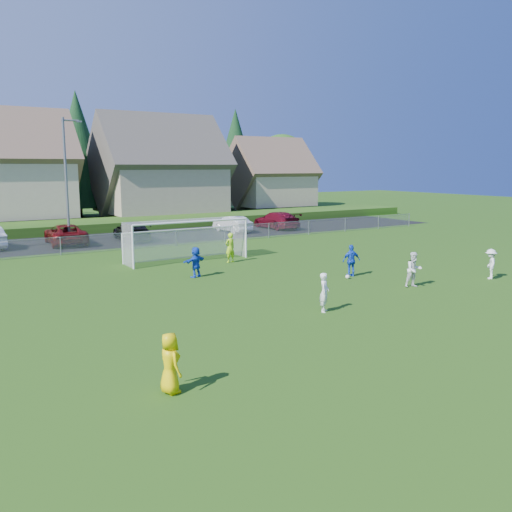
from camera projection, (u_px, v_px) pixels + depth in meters
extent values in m
plane|color=#193D0C|center=(374.00, 325.00, 19.52)|extent=(160.00, 160.00, 0.00)
plane|color=black|center=(124.00, 239.00, 42.49)|extent=(60.00, 60.00, 0.00)
cube|color=#1E420F|center=(97.00, 225.00, 48.69)|extent=(70.00, 6.00, 0.80)
sphere|color=white|center=(348.00, 277.00, 27.47)|extent=(0.22, 0.22, 0.22)
imported|color=yellow|center=(170.00, 363.00, 13.58)|extent=(0.57, 0.81, 1.57)
imported|color=white|center=(324.00, 292.00, 21.19)|extent=(0.67, 0.66, 1.56)
imported|color=white|center=(414.00, 270.00, 25.51)|extent=(0.95, 0.83, 1.68)
imported|color=white|center=(491.00, 264.00, 27.39)|extent=(1.11, 1.09, 1.53)
imported|color=blue|center=(351.00, 261.00, 28.00)|extent=(1.05, 0.65, 1.66)
imported|color=blue|center=(196.00, 262.00, 27.83)|extent=(1.53, 0.96, 1.58)
imported|color=#B4EB1B|center=(230.00, 248.00, 32.10)|extent=(0.69, 0.50, 1.76)
imported|color=#5E0A0C|center=(66.00, 234.00, 39.46)|extent=(2.79, 5.49, 1.49)
imported|color=black|center=(132.00, 231.00, 41.54)|extent=(2.60, 5.26, 1.47)
imported|color=silver|center=(232.00, 224.00, 46.82)|extent=(1.76, 4.31, 1.39)
imported|color=maroon|center=(276.00, 220.00, 49.43)|extent=(2.20, 5.34, 1.55)
cylinder|color=white|center=(133.00, 247.00, 29.93)|extent=(0.12, 0.12, 2.44)
cylinder|color=white|center=(246.00, 238.00, 33.76)|extent=(0.12, 0.12, 2.44)
cylinder|color=white|center=(192.00, 222.00, 31.64)|extent=(7.30, 0.12, 0.12)
cylinder|color=white|center=(123.00, 249.00, 31.49)|extent=(0.08, 0.08, 1.80)
cylinder|color=white|center=(232.00, 240.00, 35.32)|extent=(0.08, 0.08, 1.80)
cylinder|color=white|center=(180.00, 230.00, 33.25)|extent=(7.30, 0.08, 0.08)
cube|color=silver|center=(180.00, 244.00, 33.40)|extent=(7.30, 0.02, 1.80)
cube|color=silver|center=(128.00, 245.00, 30.68)|extent=(0.02, 1.80, 2.44)
cube|color=silver|center=(239.00, 237.00, 34.51)|extent=(0.02, 1.80, 2.44)
cube|color=silver|center=(186.00, 221.00, 32.40)|extent=(7.30, 1.80, 0.02)
cube|color=gray|center=(149.00, 231.00, 37.70)|extent=(52.00, 0.03, 0.03)
cube|color=gray|center=(150.00, 239.00, 37.79)|extent=(52.00, 0.02, 1.14)
cylinder|color=gray|center=(150.00, 239.00, 37.79)|extent=(0.06, 0.06, 1.20)
cylinder|color=gray|center=(409.00, 220.00, 51.43)|extent=(0.06, 0.06, 1.20)
cylinder|color=slate|center=(66.00, 183.00, 38.13)|extent=(0.18, 0.18, 9.00)
cylinder|color=slate|center=(70.00, 120.00, 37.69)|extent=(1.20, 0.12, 0.12)
cube|color=slate|center=(79.00, 121.00, 38.01)|extent=(0.36, 0.18, 0.12)
cube|color=#C6B58E|center=(8.00, 188.00, 51.70)|extent=(11.00, 9.00, 5.50)
pyramid|color=brown|center=(2.00, 105.00, 50.43)|extent=(12.10, 9.90, 4.96)
cube|color=tan|center=(160.00, 188.00, 58.78)|extent=(12.00, 10.00, 5.00)
pyramid|color=#4C473F|center=(158.00, 112.00, 57.46)|extent=(13.20, 11.00, 5.52)
cube|color=tan|center=(270.00, 189.00, 67.56)|extent=(9.00, 8.00, 4.00)
pyramid|color=brown|center=(270.00, 137.00, 66.51)|extent=(9.90, 8.80, 4.41)
cylinder|color=#382616|center=(81.00, 212.00, 60.56)|extent=(0.30, 0.30, 1.20)
cone|color=#143819|center=(78.00, 149.00, 59.43)|extent=(7.28, 7.28, 12.60)
cylinder|color=#382616|center=(158.00, 196.00, 67.25)|extent=(0.36, 0.36, 3.96)
sphere|color=#2B5B19|center=(157.00, 156.00, 66.45)|extent=(8.36, 8.36, 8.36)
cylinder|color=#382616|center=(236.00, 205.00, 71.05)|extent=(0.30, 0.30, 1.20)
cone|color=#143819|center=(236.00, 155.00, 69.99)|extent=(6.76, 6.76, 11.70)
cylinder|color=#382616|center=(282.00, 194.00, 75.89)|extent=(0.36, 0.36, 3.60)
sphere|color=#2B5B19|center=(282.00, 162.00, 75.16)|extent=(7.60, 7.60, 7.60)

